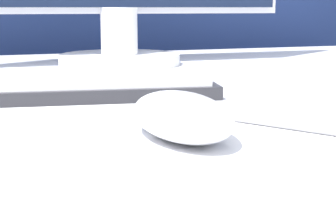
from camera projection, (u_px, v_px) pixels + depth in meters
The scene contains 4 objects.
partition_panel at pixel (80, 114), 1.30m from camera, with size 5.00×0.03×1.10m.
computer_mouse_near at pixel (181, 116), 0.39m from camera, with size 0.09×0.13×0.04m.
keyboard at pixel (65, 86), 0.59m from camera, with size 0.39×0.18×0.02m.
pen at pixel (293, 126), 0.42m from camera, with size 0.09×0.11×0.01m.
Camera 1 is at (-0.15, -0.55, 0.84)m, focal length 50.00 mm.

